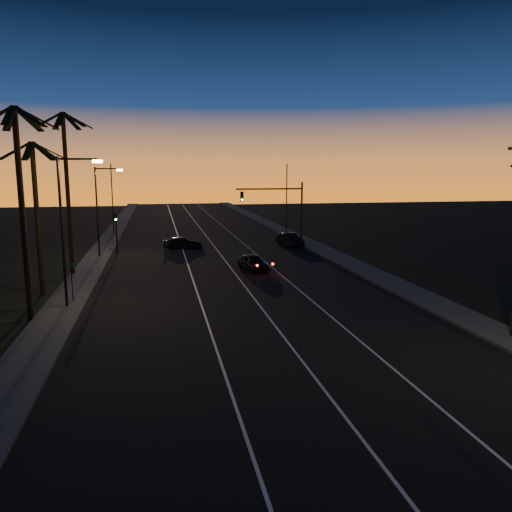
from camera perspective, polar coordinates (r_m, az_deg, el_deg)
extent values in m
plane|color=black|center=(14.57, 14.44, -24.87)|extent=(220.00, 220.00, 0.00)
cube|color=black|center=(41.89, -3.48, -1.53)|extent=(20.00, 170.00, 0.01)
cube|color=#31322F|center=(41.91, -18.85, -1.94)|extent=(2.40, 170.00, 0.16)
cube|color=#31322F|center=(44.74, 10.88, -0.87)|extent=(2.40, 170.00, 0.16)
cube|color=silver|center=(41.60, -7.58, -1.66)|extent=(0.12, 160.00, 0.01)
cube|color=silver|center=(41.96, -2.81, -1.49)|extent=(0.12, 160.00, 0.01)
cube|color=silver|center=(42.60, 1.86, -1.31)|extent=(0.12, 160.00, 0.01)
cylinder|color=black|center=(29.68, -25.12, 4.10)|extent=(0.32, 0.32, 11.50)
cube|color=black|center=(29.73, -23.76, 14.23)|extent=(2.18, 0.92, 1.18)
cube|color=black|center=(30.54, -24.59, 14.04)|extent=(1.25, 2.12, 1.18)
cube|color=black|center=(30.73, -26.31, 13.88)|extent=(1.34, 2.09, 1.18)
cube|color=black|center=(28.68, -26.35, 14.25)|extent=(0.45, 2.16, 1.18)
cube|color=black|center=(28.89, -24.51, 14.34)|extent=(1.95, 1.61, 1.18)
cylinder|color=black|center=(35.70, -23.71, 3.80)|extent=(0.32, 0.32, 10.00)
cube|color=black|center=(35.63, -22.47, 11.02)|extent=(2.18, 0.92, 1.18)
cube|color=black|center=(36.43, -23.19, 10.93)|extent=(1.25, 2.12, 1.18)
cube|color=black|center=(36.61, -24.63, 10.83)|extent=(1.34, 2.09, 1.18)
cube|color=black|center=(36.02, -25.77, 10.78)|extent=(2.18, 0.82, 1.18)
cube|color=black|center=(35.10, -25.76, 10.83)|extent=(1.90, 1.69, 1.18)
cube|color=black|center=(34.54, -24.55, 10.95)|extent=(0.45, 2.16, 1.18)
cube|color=black|center=(34.78, -23.06, 11.03)|extent=(1.95, 1.61, 1.18)
cylinder|color=black|center=(41.31, -20.70, 6.43)|extent=(0.32, 0.32, 12.50)
cube|color=black|center=(41.53, -19.69, 14.37)|extent=(2.18, 0.92, 1.18)
cube|color=black|center=(42.31, -20.36, 14.24)|extent=(1.25, 2.12, 1.18)
cube|color=black|center=(42.44, -21.63, 14.15)|extent=(1.34, 2.09, 1.18)
cube|color=black|center=(41.82, -22.58, 14.17)|extent=(2.18, 0.82, 1.18)
cube|color=black|center=(40.90, -22.51, 14.28)|extent=(1.90, 1.69, 1.18)
cube|color=black|center=(40.38, -21.41, 14.42)|extent=(0.45, 2.16, 1.18)
cube|color=black|center=(40.67, -20.14, 14.46)|extent=(1.95, 1.61, 1.18)
cylinder|color=black|center=(31.42, -21.26, 2.33)|extent=(0.16, 0.16, 9.00)
cylinder|color=black|center=(31.03, -19.74, 10.39)|extent=(2.20, 0.12, 0.12)
cube|color=#FFC266|center=(30.89, -17.67, 10.27)|extent=(0.55, 0.26, 0.16)
cylinder|color=black|center=(49.18, -17.69, 4.70)|extent=(0.16, 0.16, 8.50)
cylinder|color=black|center=(48.91, -16.64, 9.54)|extent=(2.20, 0.12, 0.12)
cube|color=#FFC266|center=(48.82, -15.33, 9.45)|extent=(0.55, 0.26, 0.16)
cylinder|color=black|center=(32.89, -20.28, -2.97)|extent=(0.06, 0.06, 2.60)
cube|color=#0C4C1F|center=(32.67, -20.40, -1.00)|extent=(0.70, 0.03, 0.20)
cylinder|color=black|center=(53.09, 5.23, 4.65)|extent=(0.20, 0.20, 7.00)
cylinder|color=black|center=(52.03, 1.55, 7.67)|extent=(7.00, 0.16, 0.16)
cube|color=black|center=(51.50, -1.63, 6.82)|extent=(0.32, 0.28, 1.00)
sphere|color=black|center=(51.32, -1.59, 7.16)|extent=(0.20, 0.20, 0.20)
sphere|color=black|center=(51.34, -1.59, 6.81)|extent=(0.20, 0.20, 0.20)
sphere|color=#14FF59|center=(51.35, -1.59, 6.45)|extent=(0.20, 0.20, 0.20)
cylinder|color=black|center=(51.24, -15.65, 2.57)|extent=(0.14, 0.14, 4.20)
cube|color=black|center=(51.07, -15.73, 4.35)|extent=(0.28, 0.25, 0.90)
sphere|color=black|center=(50.90, -15.76, 4.65)|extent=(0.18, 0.18, 0.18)
sphere|color=black|center=(50.92, -15.75, 4.33)|extent=(0.18, 0.18, 0.18)
sphere|color=#14FF59|center=(50.95, -15.73, 4.02)|extent=(0.18, 0.18, 0.18)
cylinder|color=black|center=(66.05, -16.09, 6.18)|extent=(0.14, 0.14, 9.00)
cylinder|color=black|center=(64.95, 3.52, 6.49)|extent=(0.14, 0.14, 9.00)
imported|color=black|center=(41.27, -0.34, -0.73)|extent=(2.42, 4.20, 1.35)
sphere|color=#FF0F05|center=(38.85, 0.14, -1.07)|extent=(0.18, 0.18, 0.18)
sphere|color=#FF0F05|center=(39.41, 1.93, -0.92)|extent=(0.18, 0.18, 0.18)
imported|color=black|center=(54.55, 3.90, 1.86)|extent=(2.30, 4.50, 1.41)
imported|color=black|center=(53.33, -8.40, 1.50)|extent=(4.26, 1.83, 1.22)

